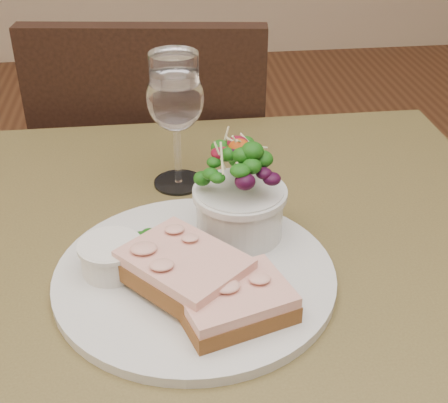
{
  "coord_description": "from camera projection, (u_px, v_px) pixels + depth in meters",
  "views": [
    {
      "loc": [
        -0.07,
        -0.57,
        1.19
      ],
      "look_at": [
        0.01,
        0.04,
        0.81
      ],
      "focal_mm": 50.0,
      "sensor_mm": 36.0,
      "label": 1
    }
  ],
  "objects": [
    {
      "name": "ramekin",
      "position": [
        111.0,
        256.0,
        0.68
      ],
      "size": [
        0.07,
        0.07,
        0.04
      ],
      "color": "silver",
      "rests_on": "dinner_plate"
    },
    {
      "name": "salad_bowl",
      "position": [
        240.0,
        191.0,
        0.72
      ],
      "size": [
        0.1,
        0.1,
        0.13
      ],
      "color": "silver",
      "rests_on": "dinner_plate"
    },
    {
      "name": "chair_far",
      "position": [
        167.0,
        259.0,
        1.49
      ],
      "size": [
        0.47,
        0.47,
        0.9
      ],
      "rotation": [
        0.0,
        0.0,
        3.01
      ],
      "color": "black",
      "rests_on": "ground"
    },
    {
      "name": "wine_glass",
      "position": [
        175.0,
        102.0,
        0.81
      ],
      "size": [
        0.08,
        0.08,
        0.18
      ],
      "color": "white",
      "rests_on": "cafe_table"
    },
    {
      "name": "sandwich_back",
      "position": [
        184.0,
        269.0,
        0.65
      ],
      "size": [
        0.15,
        0.16,
        0.03
      ],
      "rotation": [
        0.0,
        0.0,
        -0.85
      ],
      "color": "#462D12",
      "rests_on": "dinner_plate"
    },
    {
      "name": "garnish",
      "position": [
        132.0,
        238.0,
        0.73
      ],
      "size": [
        0.05,
        0.04,
        0.02
      ],
      "color": "#10390A",
      "rests_on": "dinner_plate"
    },
    {
      "name": "cafe_table",
      "position": [
        221.0,
        328.0,
        0.78
      ],
      "size": [
        0.8,
        0.8,
        0.75
      ],
      "color": "#4F4121",
      "rests_on": "ground"
    },
    {
      "name": "dinner_plate",
      "position": [
        195.0,
        276.0,
        0.69
      ],
      "size": [
        0.31,
        0.31,
        0.01
      ],
      "primitive_type": "cylinder",
      "color": "silver",
      "rests_on": "cafe_table"
    },
    {
      "name": "sandwich_front",
      "position": [
        234.0,
        301.0,
        0.62
      ],
      "size": [
        0.13,
        0.11,
        0.03
      ],
      "rotation": [
        0.0,
        0.0,
        0.31
      ],
      "color": "#462D12",
      "rests_on": "dinner_plate"
    }
  ]
}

